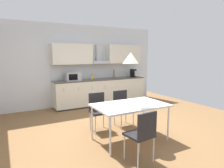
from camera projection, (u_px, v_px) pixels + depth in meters
name	position (u px, v px, depth m)	size (l,w,h in m)	color
ground_plane	(117.00, 131.00, 4.68)	(7.69, 8.27, 0.02)	brown
wall_back	(76.00, 66.00, 6.91)	(6.15, 0.10, 2.77)	silver
kitchen_counter	(101.00, 91.00, 7.12)	(3.35, 0.61, 0.91)	#333333
backsplash_tile	(98.00, 71.00, 7.27)	(3.33, 0.02, 0.50)	silver
upper_wall_cabinets	(99.00, 54.00, 7.04)	(3.33, 0.40, 0.67)	silver
microwave	(73.00, 76.00, 6.54)	(0.48, 0.35, 0.28)	#ADADB2
coffee_maker	(133.00, 73.00, 7.71)	(0.18, 0.19, 0.30)	black
bottle_yellow	(92.00, 77.00, 6.92)	(0.07, 0.07, 0.19)	yellow
bottle_brown	(114.00, 74.00, 7.27)	(0.07, 0.07, 0.32)	brown
dining_table	(130.00, 107.00, 4.06)	(1.47, 0.92, 0.76)	white
chair_far_right	(122.00, 104.00, 4.97)	(0.40, 0.40, 0.87)	black
chair_near_left	(143.00, 132.00, 3.20)	(0.44, 0.44, 0.87)	black
chair_far_left	(98.00, 108.00, 4.65)	(0.42, 0.42, 0.87)	black
pendant_lamp	(131.00, 58.00, 3.91)	(0.32, 0.32, 0.22)	silver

